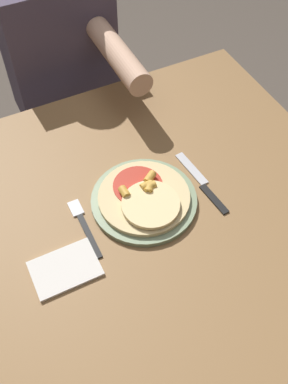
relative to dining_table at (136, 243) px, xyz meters
The scene contains 8 objects.
ground_plane 0.64m from the dining_table, ahead, with size 8.00×8.00×0.00m, color brown.
dining_table is the anchor object (origin of this frame).
plate 0.12m from the dining_table, 44.37° to the left, with size 0.26×0.26×0.01m.
pizza 0.14m from the dining_table, 40.39° to the left, with size 0.22×0.22×0.04m.
fork 0.16m from the dining_table, 158.96° to the left, with size 0.03×0.18×0.00m.
knife 0.23m from the dining_table, ahead, with size 0.03×0.22×0.00m.
napkin 0.23m from the dining_table, 166.22° to the right, with size 0.15×0.10×0.01m.
person_diner 0.71m from the dining_table, 84.81° to the left, with size 0.34×0.52×1.17m.
Camera 1 is at (-0.25, -0.54, 1.63)m, focal length 42.00 mm.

